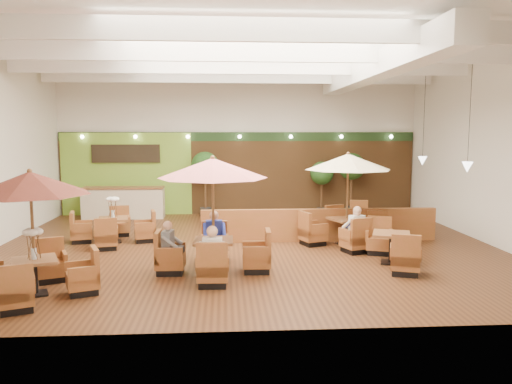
{
  "coord_description": "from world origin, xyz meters",
  "views": [
    {
      "loc": [
        -0.62,
        -13.76,
        3.2
      ],
      "look_at": [
        0.3,
        0.5,
        1.5
      ],
      "focal_mm": 35.0,
      "sensor_mm": 36.0,
      "label": 1
    }
  ],
  "objects": [
    {
      "name": "diner_1",
      "position": [
        -0.87,
        -1.56,
        0.77
      ],
      "size": [
        0.42,
        0.34,
        0.82
      ],
      "rotation": [
        0.0,
        0.0,
        3.23
      ],
      "color": "#223197",
      "rests_on": "ground"
    },
    {
      "name": "table_1",
      "position": [
        -0.87,
        -2.54,
        1.83
      ],
      "size": [
        2.63,
        2.63,
        2.69
      ],
      "rotation": [
        0.0,
        0.0,
        -0.02
      ],
      "color": "brown",
      "rests_on": "ground"
    },
    {
      "name": "diner_2",
      "position": [
        -1.86,
        -2.54,
        0.74
      ],
      "size": [
        0.34,
        0.4,
        0.76
      ],
      "rotation": [
        0.0,
        0.0,
        4.53
      ],
      "color": "slate",
      "rests_on": "ground"
    },
    {
      "name": "diner_0",
      "position": [
        -0.87,
        -3.53,
        0.77
      ],
      "size": [
        0.41,
        0.34,
        0.83
      ],
      "rotation": [
        0.0,
        0.0,
        -0.05
      ],
      "color": "white",
      "rests_on": "ground"
    },
    {
      "name": "table_2",
      "position": [
        2.82,
        0.13,
        1.92
      ],
      "size": [
        2.62,
        2.77,
        2.67
      ],
      "rotation": [
        0.0,
        0.0,
        0.35
      ],
      "color": "brown",
      "rests_on": "ground"
    },
    {
      "name": "table_0",
      "position": [
        -4.37,
        -3.9,
        1.71
      ],
      "size": [
        2.62,
        2.62,
        2.52
      ],
      "rotation": [
        0.0,
        0.0,
        0.39
      ],
      "color": "brown",
      "rests_on": "ground"
    },
    {
      "name": "topiary_1",
      "position": [
        3.17,
        5.3,
        1.56
      ],
      "size": [
        0.9,
        0.9,
        2.09
      ],
      "color": "black",
      "rests_on": "ground"
    },
    {
      "name": "table_3",
      "position": [
        -3.87,
        0.87,
        0.42
      ],
      "size": [
        2.55,
        2.55,
        1.5
      ],
      "rotation": [
        0.0,
        0.0,
        0.22
      ],
      "color": "brown",
      "rests_on": "ground"
    },
    {
      "name": "booth_divider",
      "position": [
        2.19,
        0.63,
        0.48
      ],
      "size": [
        6.99,
        0.2,
        0.97
      ],
      "primitive_type": "cube",
      "rotation": [
        0.0,
        0.0,
        0.0
      ],
      "color": "brown",
      "rests_on": "ground"
    },
    {
      "name": "service_counter",
      "position": [
        -4.4,
        5.1,
        0.58
      ],
      "size": [
        3.0,
        0.75,
        1.18
      ],
      "color": "beige",
      "rests_on": "ground"
    },
    {
      "name": "table_4",
      "position": [
        3.47,
        -2.0,
        0.37
      ],
      "size": [
        1.11,
        2.75,
        0.97
      ],
      "rotation": [
        0.0,
        0.0,
        -0.34
      ],
      "color": "brown",
      "rests_on": "ground"
    },
    {
      "name": "diner_3",
      "position": [
        2.88,
        -0.84,
        0.73
      ],
      "size": [
        0.4,
        0.37,
        0.73
      ],
      "rotation": [
        0.0,
        0.0,
        0.33
      ],
      "color": "#223197",
      "rests_on": "ground"
    },
    {
      "name": "diner_4",
      "position": [
        2.88,
        -0.84,
        0.76
      ],
      "size": [
        0.45,
        0.42,
        0.81
      ],
      "rotation": [
        0.0,
        0.0,
        0.38
      ],
      "color": "white",
      "rests_on": "ground"
    },
    {
      "name": "room",
      "position": [
        0.25,
        1.22,
        3.63
      ],
      "size": [
        14.04,
        14.0,
        5.52
      ],
      "color": "#381E0F",
      "rests_on": "ground"
    },
    {
      "name": "table_5",
      "position": [
        3.93,
        1.65,
        0.35
      ],
      "size": [
        0.95,
        2.53,
        0.92
      ],
      "rotation": [
        0.0,
        0.0,
        -0.17
      ],
      "color": "brown",
      "rests_on": "ground"
    },
    {
      "name": "topiary_2",
      "position": [
        4.33,
        5.3,
        1.8
      ],
      "size": [
        1.04,
        1.04,
        2.42
      ],
      "color": "black",
      "rests_on": "ground"
    },
    {
      "name": "topiary_0",
      "position": [
        -1.34,
        5.3,
        1.85
      ],
      "size": [
        1.07,
        1.07,
        2.48
      ],
      "color": "black",
      "rests_on": "ground"
    }
  ]
}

